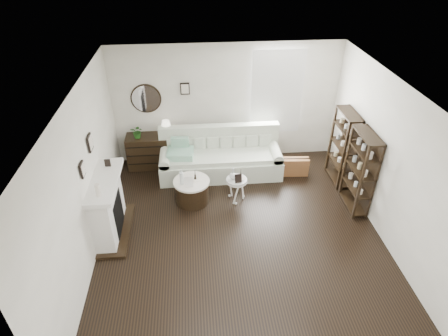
{
  "coord_description": "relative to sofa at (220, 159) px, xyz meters",
  "views": [
    {
      "loc": [
        -0.74,
        -4.94,
        4.75
      ],
      "look_at": [
        -0.23,
        0.8,
        0.94
      ],
      "focal_mm": 30.0,
      "sensor_mm": 36.0,
      "label": 1
    }
  ],
  "objects": [
    {
      "name": "room",
      "position": [
        0.93,
        0.62,
        1.26
      ],
      "size": [
        5.5,
        5.5,
        5.5
      ],
      "color": "black",
      "rests_on": "ground"
    },
    {
      "name": "fireplace",
      "position": [
        -2.12,
        -1.78,
        0.2
      ],
      "size": [
        0.5,
        1.4,
        1.84
      ],
      "color": "white",
      "rests_on": "ground"
    },
    {
      "name": "shelf_unit_far",
      "position": [
        2.53,
        -0.53,
        0.46
      ],
      "size": [
        0.3,
        0.8,
        1.6
      ],
      "color": "black",
      "rests_on": "ground"
    },
    {
      "name": "shelf_unit_near",
      "position": [
        2.53,
        -1.43,
        0.46
      ],
      "size": [
        0.3,
        0.8,
        1.6
      ],
      "color": "black",
      "rests_on": "ground"
    },
    {
      "name": "sofa",
      "position": [
        0.0,
        0.0,
        0.0
      ],
      "size": [
        2.65,
        0.92,
        1.03
      ],
      "color": "beige",
      "rests_on": "ground"
    },
    {
      "name": "quilt",
      "position": [
        -0.87,
        -0.13,
        0.26
      ],
      "size": [
        0.59,
        0.5,
        0.14
      ],
      "primitive_type": "cube",
      "rotation": [
        0.0,
        0.0,
        -0.09
      ],
      "color": "#299862",
      "rests_on": "sofa"
    },
    {
      "name": "suitcase",
      "position": [
        1.63,
        -0.26,
        -0.14
      ],
      "size": [
        0.63,
        0.25,
        0.41
      ],
      "primitive_type": "cube",
      "rotation": [
        0.0,
        0.0,
        -0.07
      ],
      "color": "brown",
      "rests_on": "ground"
    },
    {
      "name": "dresser",
      "position": [
        -1.49,
        0.39,
        0.04
      ],
      "size": [
        1.15,
        0.5,
        0.77
      ],
      "color": "black",
      "rests_on": "ground"
    },
    {
      "name": "table_lamp",
      "position": [
        -1.15,
        0.39,
        0.61
      ],
      "size": [
        0.27,
        0.27,
        0.36
      ],
      "primitive_type": null,
      "rotation": [
        0.0,
        0.0,
        0.22
      ],
      "color": "white",
      "rests_on": "dresser"
    },
    {
      "name": "potted_plant",
      "position": [
        -1.78,
        0.34,
        0.58
      ],
      "size": [
        0.32,
        0.3,
        0.3
      ],
      "primitive_type": "imported",
      "rotation": [
        0.0,
        0.0,
        -0.27
      ],
      "color": "#1F5016",
      "rests_on": "dresser"
    },
    {
      "name": "drum_table",
      "position": [
        -0.65,
        -1.03,
        -0.09
      ],
      "size": [
        0.72,
        0.72,
        0.5
      ],
      "rotation": [
        0.0,
        0.0,
        0.01
      ],
      "color": "black",
      "rests_on": "ground"
    },
    {
      "name": "pedestal_table",
      "position": [
        0.24,
        -1.06,
        0.12
      ],
      "size": [
        0.42,
        0.42,
        0.51
      ],
      "rotation": [
        0.0,
        0.0,
        -0.16
      ],
      "color": "silver",
      "rests_on": "ground"
    },
    {
      "name": "eiffel_drum",
      "position": [
        -0.57,
        -0.98,
        0.25
      ],
      "size": [
        0.13,
        0.13,
        0.19
      ],
      "primitive_type": null,
      "rotation": [
        0.0,
        0.0,
        0.27
      ],
      "color": "black",
      "rests_on": "drum_table"
    },
    {
      "name": "bottle_drum",
      "position": [
        -0.83,
        -1.11,
        0.32
      ],
      "size": [
        0.08,
        0.08,
        0.33
      ],
      "primitive_type": "cylinder",
      "color": "silver",
      "rests_on": "drum_table"
    },
    {
      "name": "card_frame_drum",
      "position": [
        -0.7,
        -1.2,
        0.27
      ],
      "size": [
        0.16,
        0.07,
        0.21
      ],
      "primitive_type": "cube",
      "rotation": [
        -0.21,
        0.0,
        0.06
      ],
      "color": "white",
      "rests_on": "drum_table"
    },
    {
      "name": "eiffel_ped",
      "position": [
        0.32,
        -1.03,
        0.26
      ],
      "size": [
        0.13,
        0.13,
        0.19
      ],
      "primitive_type": null,
      "rotation": [
        0.0,
        0.0,
        0.19
      ],
      "color": "black",
      "rests_on": "pedestal_table"
    },
    {
      "name": "flask_ped",
      "position": [
        0.17,
        -1.04,
        0.29
      ],
      "size": [
        0.14,
        0.14,
        0.25
      ],
      "primitive_type": null,
      "color": "silver",
      "rests_on": "pedestal_table"
    },
    {
      "name": "card_frame_ped",
      "position": [
        0.26,
        -1.17,
        0.26
      ],
      "size": [
        0.14,
        0.07,
        0.18
      ],
      "primitive_type": "cube",
      "rotation": [
        -0.21,
        0.0,
        0.13
      ],
      "color": "black",
      "rests_on": "pedestal_table"
    }
  ]
}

